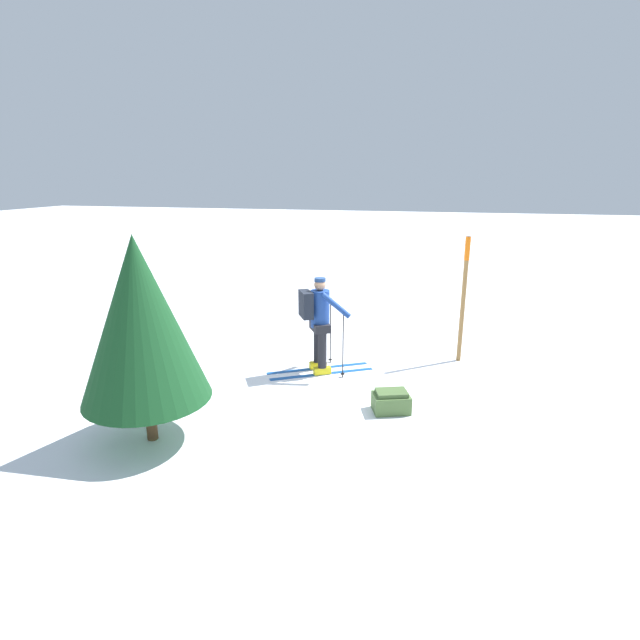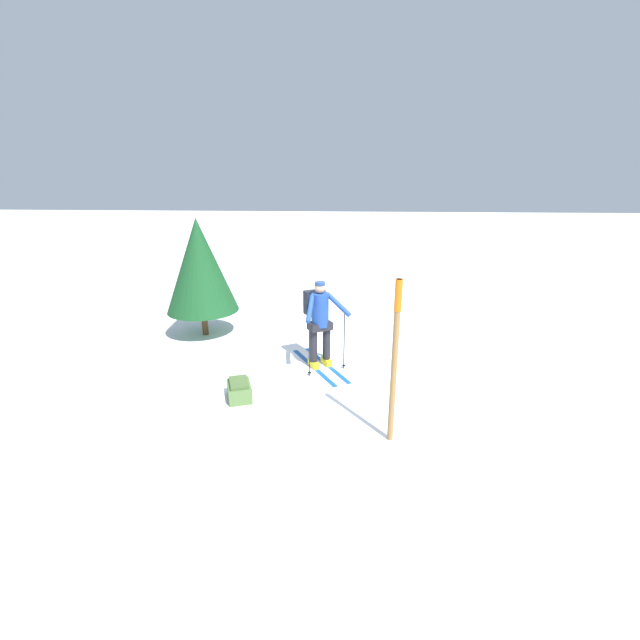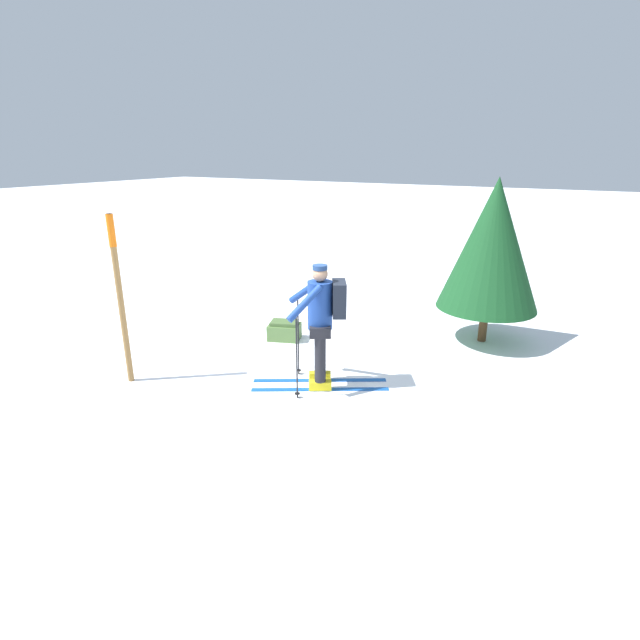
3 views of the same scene
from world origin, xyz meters
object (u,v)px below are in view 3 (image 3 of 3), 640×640
Objects in this scene: skier at (322,318)px; pine_tree at (492,245)px; dropped_backpack at (284,331)px; trail_marker at (119,289)px.

pine_tree is at bearing 60.99° from skier.
dropped_backpack is 2.85m from trail_marker.
dropped_backpack is 0.23× the size of pine_tree.
skier is 2.88× the size of dropped_backpack.
pine_tree is at bearing 27.85° from dropped_backpack.
trail_marker is at bearing -112.62° from dropped_backpack.
pine_tree reaches higher than skier.
trail_marker reaches higher than dropped_backpack.
pine_tree reaches higher than trail_marker.
skier is at bearing 25.96° from trail_marker.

